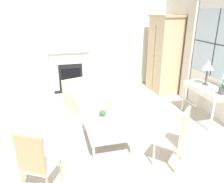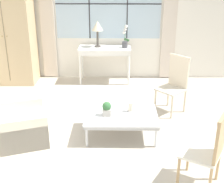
% 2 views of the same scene
% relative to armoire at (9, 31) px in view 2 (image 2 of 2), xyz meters
% --- Properties ---
extents(ground_plane, '(14.00, 14.00, 0.00)m').
position_rel_armoire_xyz_m(ground_plane, '(2.17, -2.63, -1.17)').
color(ground_plane, '#BCB2A3').
extents(wall_back_windowed, '(7.20, 0.14, 2.80)m').
position_rel_armoire_xyz_m(wall_back_windowed, '(2.17, 0.39, 0.24)').
color(wall_back_windowed, white).
rests_on(wall_back_windowed, ground_plane).
extents(armoire, '(1.11, 0.70, 2.33)m').
position_rel_armoire_xyz_m(armoire, '(0.00, 0.00, 0.00)').
color(armoire, tan).
rests_on(armoire, ground_plane).
extents(console_table, '(1.17, 0.52, 0.80)m').
position_rel_armoire_xyz_m(console_table, '(2.09, 0.05, -0.45)').
color(console_table, white).
rests_on(console_table, ground_plane).
extents(table_lamp, '(0.25, 0.25, 0.58)m').
position_rel_armoire_xyz_m(table_lamp, '(1.93, 0.11, 0.08)').
color(table_lamp, '#4C4742').
rests_on(table_lamp, console_table).
extents(potted_orchid, '(0.16, 0.13, 0.51)m').
position_rel_armoire_xyz_m(potted_orchid, '(2.55, 0.04, -0.19)').
color(potted_orchid, '#4C4C51').
rests_on(potted_orchid, console_table).
extents(armchair_upholstered, '(1.18, 1.16, 0.74)m').
position_rel_armoire_xyz_m(armchair_upholstered, '(0.77, -2.59, -0.92)').
color(armchair_upholstered, beige).
rests_on(armchair_upholstered, ground_plane).
extents(side_chair_wooden, '(0.62, 0.62, 1.04)m').
position_rel_armoire_xyz_m(side_chair_wooden, '(3.43, -1.48, -0.59)').
color(side_chair_wooden, beige).
rests_on(side_chair_wooden, ground_plane).
extents(accent_chair_wooden, '(0.60, 0.60, 1.00)m').
position_rel_armoire_xyz_m(accent_chair_wooden, '(3.48, -3.63, -0.61)').
color(accent_chair_wooden, white).
rests_on(accent_chair_wooden, ground_plane).
extents(coffee_table, '(1.13, 0.79, 0.36)m').
position_rel_armoire_xyz_m(coffee_table, '(2.45, -2.42, -0.85)').
color(coffee_table, silver).
rests_on(coffee_table, ground_plane).
extents(potted_plant_small, '(0.14, 0.14, 0.22)m').
position_rel_armoire_xyz_m(potted_plant_small, '(2.22, -2.44, -0.70)').
color(potted_plant_small, '#BCB7AD').
rests_on(potted_plant_small, coffee_table).
extents(pillar_candle, '(0.11, 0.11, 0.16)m').
position_rel_armoire_xyz_m(pillar_candle, '(2.60, -2.30, -0.74)').
color(pillar_candle, silver).
rests_on(pillar_candle, coffee_table).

